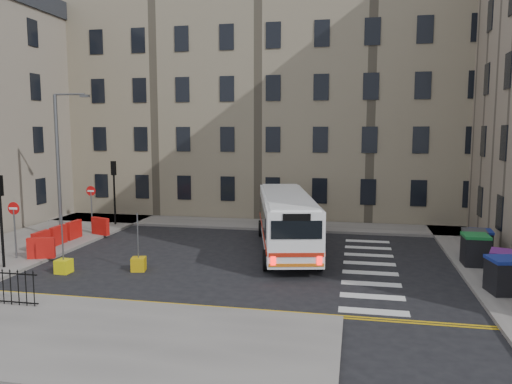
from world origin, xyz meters
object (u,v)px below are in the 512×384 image
(wheelie_bin_a, at_px, (503,275))
(bollard_yellow, at_px, (64,266))
(bus, at_px, (286,219))
(wheelie_bin_e, at_px, (480,243))
(bollard_chevron, at_px, (139,264))
(wheelie_bin_b, at_px, (503,267))
(wheelie_bin_d, at_px, (474,244))
(wheelie_bin_c, at_px, (475,250))
(streetlamp, at_px, (58,164))

(wheelie_bin_a, relative_size, bollard_yellow, 2.31)
(bus, bearing_deg, wheelie_bin_e, -12.10)
(bollard_chevron, bearing_deg, wheelie_bin_b, 3.01)
(wheelie_bin_a, bearing_deg, wheelie_bin_d, 78.43)
(wheelie_bin_c, distance_m, bollard_chevron, 15.13)
(wheelie_bin_a, xyz_separation_m, bollard_chevron, (-14.86, 0.57, -0.53))
(streetlamp, height_order, wheelie_bin_b, streetlamp)
(wheelie_bin_d, distance_m, bollard_chevron, 15.68)
(streetlamp, bearing_deg, wheelie_bin_d, -0.45)
(bus, xyz_separation_m, bollard_yellow, (-8.95, -6.01, -1.36))
(wheelie_bin_a, distance_m, wheelie_bin_d, 5.27)
(bus, height_order, bollard_chevron, bus)
(wheelie_bin_a, bearing_deg, wheelie_bin_c, 81.25)
(bollard_yellow, bearing_deg, wheelie_bin_e, 18.32)
(bus, relative_size, wheelie_bin_e, 8.33)
(bollard_chevron, bearing_deg, wheelie_bin_d, 17.44)
(wheelie_bin_a, relative_size, wheelie_bin_d, 1.02)
(streetlamp, distance_m, wheelie_bin_a, 22.72)
(wheelie_bin_a, xyz_separation_m, wheelie_bin_c, (-0.13, 4.00, 0.03))
(wheelie_bin_b, xyz_separation_m, wheelie_bin_e, (0.11, 4.31, 0.00))
(wheelie_bin_a, bearing_deg, bollard_yellow, 170.70)
(wheelie_bin_d, bearing_deg, wheelie_bin_c, -94.97)
(wheelie_bin_a, distance_m, wheelie_bin_b, 1.42)
(bollard_yellow, distance_m, bollard_chevron, 3.21)
(wheelie_bin_a, height_order, wheelie_bin_d, wheelie_bin_d)
(wheelie_bin_c, height_order, wheelie_bin_d, wheelie_bin_c)
(bus, height_order, wheelie_bin_c, bus)
(wheelie_bin_a, height_order, bollard_chevron, wheelie_bin_a)
(bus, xyz_separation_m, wheelie_bin_d, (9.05, -0.33, -0.82))
(wheelie_bin_b, height_order, wheelie_bin_c, wheelie_bin_c)
(streetlamp, xyz_separation_m, bus, (12.81, 0.16, -2.68))
(wheelie_bin_d, relative_size, bollard_yellow, 2.26)
(wheelie_bin_e, distance_m, bollard_yellow, 19.38)
(streetlamp, bearing_deg, bollard_chevron, -35.15)
(bus, distance_m, wheelie_bin_d, 9.10)
(wheelie_bin_b, xyz_separation_m, bollard_yellow, (-18.29, -1.78, -0.50))
(wheelie_bin_a, xyz_separation_m, wheelie_bin_d, (0.09, 5.27, 0.01))
(streetlamp, bearing_deg, wheelie_bin_c, -3.80)
(wheelie_bin_e, distance_m, bollard_chevron, 16.17)
(streetlamp, distance_m, wheelie_bin_b, 22.79)
(bus, xyz_separation_m, wheelie_bin_b, (9.33, -4.23, -0.86))
(wheelie_bin_e, height_order, bollard_chevron, wheelie_bin_e)
(wheelie_bin_c, bearing_deg, bus, 169.37)
(wheelie_bin_d, relative_size, wheelie_bin_e, 1.05)
(streetlamp, relative_size, bollard_yellow, 13.57)
(bollard_yellow, xyz_separation_m, bollard_chevron, (3.06, 0.98, 0.00))
(bollard_chevron, bearing_deg, bollard_yellow, -162.19)
(streetlamp, height_order, wheelie_bin_a, streetlamp)
(wheelie_bin_b, bearing_deg, bollard_chevron, -159.18)
(wheelie_bin_d, bearing_deg, wheelie_bin_b, -81.11)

